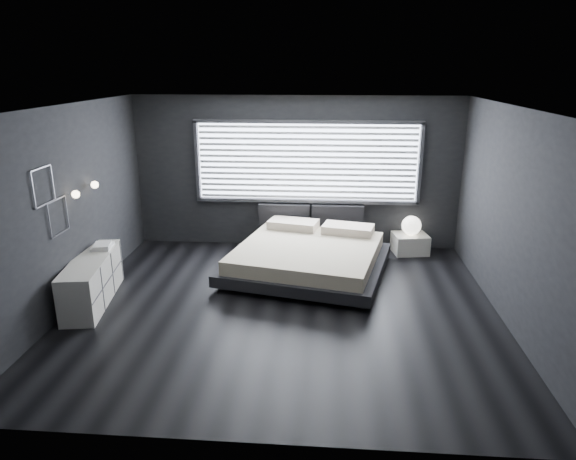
{
  "coord_description": "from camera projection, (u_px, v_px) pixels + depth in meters",
  "views": [
    {
      "loc": [
        0.59,
        -6.58,
        3.29
      ],
      "look_at": [
        0.0,
        0.85,
        0.9
      ],
      "focal_mm": 32.0,
      "sensor_mm": 36.0,
      "label": 1
    }
  ],
  "objects": [
    {
      "name": "bed",
      "position": [
        308.0,
        256.0,
        8.46
      ],
      "size": [
        2.9,
        2.82,
        0.63
      ],
      "color": "black",
      "rests_on": "ground"
    },
    {
      "name": "wall_art_lower",
      "position": [
        58.0,
        217.0,
        6.82
      ],
      "size": [
        0.01,
        0.48,
        0.48
      ],
      "color": "#47474C",
      "rests_on": "ground"
    },
    {
      "name": "orb_lamp",
      "position": [
        411.0,
        225.0,
        9.31
      ],
      "size": [
        0.35,
        0.35,
        0.35
      ],
      "primitive_type": "sphere",
      "color": "white",
      "rests_on": "nightstand"
    },
    {
      "name": "headboard",
      "position": [
        311.0,
        218.0,
        9.61
      ],
      "size": [
        1.96,
        0.16,
        0.52
      ],
      "color": "black",
      "rests_on": "ground"
    },
    {
      "name": "nightstand",
      "position": [
        410.0,
        244.0,
        9.42
      ],
      "size": [
        0.68,
        0.6,
        0.35
      ],
      "primitive_type": "cube",
      "rotation": [
        0.0,
        0.0,
        0.17
      ],
      "color": "beige",
      "rests_on": "ground"
    },
    {
      "name": "sconce_near",
      "position": [
        75.0,
        194.0,
        7.08
      ],
      "size": [
        0.18,
        0.11,
        0.11
      ],
      "color": "silver",
      "rests_on": "ground"
    },
    {
      "name": "book_stack",
      "position": [
        102.0,
        246.0,
        7.72
      ],
      "size": [
        0.32,
        0.4,
        0.07
      ],
      "color": "silver",
      "rests_on": "dresser"
    },
    {
      "name": "window",
      "position": [
        307.0,
        162.0,
        9.35
      ],
      "size": [
        4.14,
        0.09,
        1.52
      ],
      "color": "white",
      "rests_on": "ground"
    },
    {
      "name": "wall_art_upper",
      "position": [
        43.0,
        186.0,
        6.44
      ],
      "size": [
        0.01,
        0.48,
        0.48
      ],
      "color": "#47474C",
      "rests_on": "ground"
    },
    {
      "name": "room",
      "position": [
        283.0,
        214.0,
        6.87
      ],
      "size": [
        6.04,
        6.0,
        2.8
      ],
      "color": "black",
      "rests_on": "ground"
    },
    {
      "name": "sconce_far",
      "position": [
        94.0,
        185.0,
        7.65
      ],
      "size": [
        0.18,
        0.11,
        0.11
      ],
      "color": "silver",
      "rests_on": "ground"
    },
    {
      "name": "dresser",
      "position": [
        92.0,
        280.0,
        7.42
      ],
      "size": [
        0.72,
        1.73,
        0.67
      ],
      "color": "beige",
      "rests_on": "ground"
    }
  ]
}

